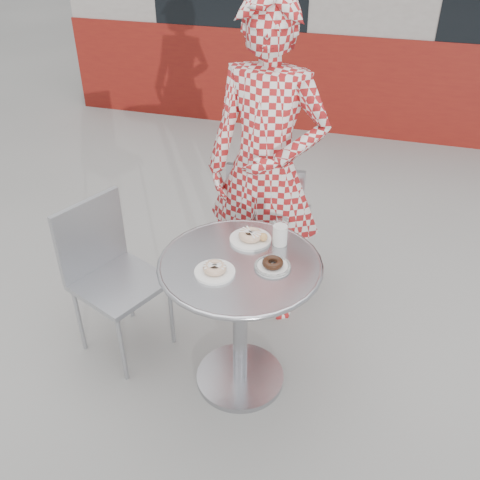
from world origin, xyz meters
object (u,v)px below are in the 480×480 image
(bistro_table, at_px, (240,294))
(chair_far, at_px, (269,246))
(plate_near, at_px, (215,270))
(seated_person, at_px, (266,170))
(milk_cup, at_px, (280,234))
(chair_left, at_px, (123,308))
(plate_checker, at_px, (273,265))
(plate_far, at_px, (251,237))

(bistro_table, height_order, chair_far, chair_far)
(bistro_table, distance_m, plate_near, 0.25)
(bistro_table, xyz_separation_m, seated_person, (-0.05, 0.66, 0.34))
(chair_far, height_order, milk_cup, chair_far)
(chair_left, relative_size, plate_checker, 5.26)
(chair_left, xyz_separation_m, plate_near, (0.61, -0.18, 0.52))
(chair_left, relative_size, milk_cup, 7.23)
(chair_left, distance_m, milk_cup, 1.01)
(chair_far, distance_m, plate_checker, 1.02)
(plate_checker, distance_m, milk_cup, 0.20)
(plate_far, bearing_deg, seated_person, 95.66)
(milk_cup, bearing_deg, chair_far, 106.70)
(chair_left, xyz_separation_m, plate_checker, (0.85, -0.07, 0.52))
(chair_far, xyz_separation_m, seated_person, (0.02, -0.21, 0.63))
(chair_left, bearing_deg, chair_far, -15.81)
(chair_far, relative_size, plate_near, 5.07)
(chair_left, distance_m, seated_person, 1.09)
(seated_person, xyz_separation_m, plate_near, (-0.04, -0.77, -0.13))
(plate_near, xyz_separation_m, milk_cup, (0.23, 0.31, 0.04))
(bistro_table, relative_size, plate_checker, 4.64)
(seated_person, relative_size, plate_checker, 11.03)
(chair_left, bearing_deg, plate_far, -57.77)
(bistro_table, bearing_deg, plate_near, -128.22)
(bistro_table, relative_size, milk_cup, 6.38)
(chair_left, bearing_deg, seated_person, -25.21)
(bistro_table, height_order, milk_cup, milk_cup)
(chair_left, bearing_deg, plate_near, -83.74)
(chair_far, xyz_separation_m, plate_far, (0.06, -0.68, 0.51))
(bistro_table, bearing_deg, seated_person, 94.02)
(bistro_table, height_order, chair_left, chair_left)
(chair_left, xyz_separation_m, plate_far, (0.69, 0.12, 0.52))
(seated_person, distance_m, plate_near, 0.78)
(chair_far, height_order, chair_left, chair_far)
(plate_far, bearing_deg, plate_checker, -50.53)
(seated_person, bearing_deg, plate_near, -86.79)
(bistro_table, distance_m, plate_checker, 0.25)
(plate_far, xyz_separation_m, plate_checker, (0.15, -0.18, -0.01))
(milk_cup, bearing_deg, plate_far, -175.37)
(bistro_table, height_order, seated_person, seated_person)
(chair_far, bearing_deg, plate_far, 93.17)
(plate_near, relative_size, plate_checker, 1.10)
(seated_person, relative_size, plate_far, 9.11)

